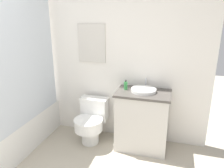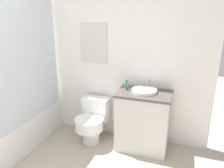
{
  "view_description": "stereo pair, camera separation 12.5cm",
  "coord_description": "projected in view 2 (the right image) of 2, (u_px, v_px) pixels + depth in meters",
  "views": [
    {
      "loc": [
        1.13,
        -0.9,
        1.76
      ],
      "look_at": [
        0.43,
        1.53,
        0.95
      ],
      "focal_mm": 35.0,
      "sensor_mm": 36.0,
      "label": 1
    },
    {
      "loc": [
        1.25,
        -0.86,
        1.76
      ],
      "look_at": [
        0.43,
        1.53,
        0.95
      ],
      "focal_mm": 35.0,
      "sensor_mm": 36.0,
      "label": 2
    }
  ],
  "objects": [
    {
      "name": "soap_bottle",
      "position": [
        127.0,
        86.0,
        2.86
      ],
      "size": [
        0.05,
        0.05,
        0.13
      ],
      "color": "green",
      "rests_on": "vanity"
    },
    {
      "name": "vanity",
      "position": [
        143.0,
        121.0,
        2.89
      ],
      "size": [
        0.7,
        0.45,
        0.81
      ],
      "color": "beige",
      "rests_on": "ground_plane"
    },
    {
      "name": "toilet",
      "position": [
        92.0,
        120.0,
        3.11
      ],
      "size": [
        0.4,
        0.53,
        0.61
      ],
      "color": "white",
      "rests_on": "ground_plane"
    },
    {
      "name": "wall_back",
      "position": [
        94.0,
        51.0,
        3.12
      ],
      "size": [
        3.29,
        0.07,
        2.5
      ],
      "color": "white",
      "rests_on": "ground_plane"
    },
    {
      "name": "sink",
      "position": [
        144.0,
        91.0,
        2.78
      ],
      "size": [
        0.32,
        0.36,
        0.13
      ],
      "color": "white",
      "rests_on": "vanity"
    },
    {
      "name": "shower_area",
      "position": [
        18.0,
        126.0,
        3.02
      ],
      "size": [
        0.56,
        1.41,
        1.98
      ],
      "color": "white",
      "rests_on": "ground_plane"
    }
  ]
}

